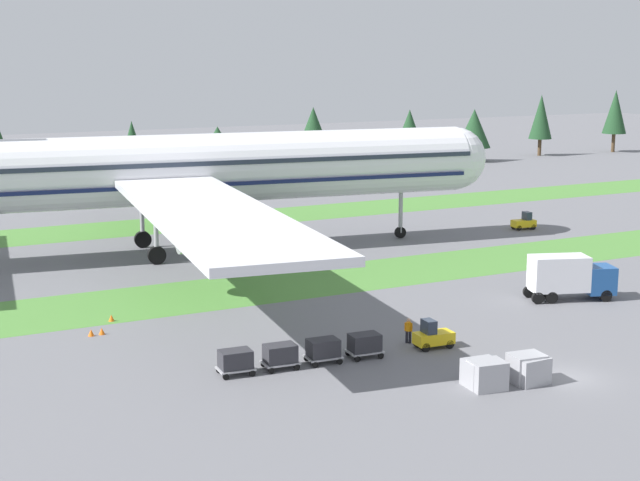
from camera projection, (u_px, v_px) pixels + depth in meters
ground_plane at (567, 378)px, 56.61m from camera, size 400.00×400.00×0.00m
grass_strip_near at (340, 278)px, 81.95m from camera, size 320.00×10.17×0.01m
grass_strip_far at (210, 221)px, 110.20m from camera, size 320.00×10.17×0.01m
airliner at (171, 170)px, 90.36m from camera, size 67.80×83.66×23.22m
baggage_tug at (433, 336)px, 62.23m from camera, size 2.69×1.48×1.97m
cargo_dolly_lead at (365, 343)px, 60.29m from camera, size 2.30×1.66×1.55m
cargo_dolly_second at (323, 349)px, 59.18m from camera, size 2.30×1.66×1.55m
cargo_dolly_third at (280, 354)px, 58.07m from camera, size 2.30×1.66×1.55m
cargo_dolly_fourth at (236, 360)px, 56.97m from camera, size 2.30×1.66×1.55m
catering_truck at (570, 276)px, 74.39m from camera, size 7.32×4.49×3.58m
pushback_tractor at (524, 222)px, 104.86m from camera, size 2.75×1.63×1.97m
ground_crew_marshaller at (408, 330)px, 63.26m from camera, size 0.41×0.44×1.74m
uld_container_0 at (487, 375)px, 54.53m from camera, size 2.20×1.86×1.71m
uld_container_1 at (481, 373)px, 55.08m from camera, size 2.12×1.76×1.59m
uld_container_2 at (530, 370)px, 55.51m from camera, size 2.03×1.64×1.62m
uld_container_3 at (527, 368)px, 55.72m from camera, size 2.17×1.81×1.73m
taxiway_marker_0 at (102, 331)px, 65.35m from camera, size 0.44×0.44×0.48m
taxiway_marker_1 at (111, 318)px, 68.62m from camera, size 0.44×0.44×0.50m
taxiway_marker_2 at (91, 333)px, 64.98m from camera, size 0.44×0.44×0.49m
distant_tree_line at (164, 137)px, 145.87m from camera, size 202.50×10.32×12.42m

